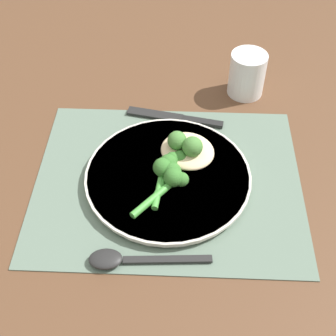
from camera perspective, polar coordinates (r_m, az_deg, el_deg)
name	(u,v)px	position (r m, az deg, el deg)	size (l,w,h in m)	color
ground_plane	(168,182)	(0.77, 0.00, -1.66)	(3.00, 3.00, 0.00)	brown
placemat	(168,181)	(0.77, 0.00, -1.56)	(0.43, 0.35, 0.00)	slate
plate	(168,177)	(0.76, 0.00, -1.06)	(0.27, 0.27, 0.01)	silver
chicken_fillet	(187,151)	(0.78, 2.39, 2.10)	(0.12, 0.12, 0.02)	beige
pesto_dollop_primary	(192,147)	(0.76, 3.00, 2.61)	(0.03, 0.03, 0.03)	#477F38
pesto_dollop_secondary	(177,141)	(0.77, 1.12, 3.37)	(0.03, 0.03, 0.03)	#477F38
broccoli_stalk_front	(174,162)	(0.76, 0.76, 0.71)	(0.05, 0.09, 0.03)	green
broccoli_stalk_right	(165,167)	(0.75, -0.35, 0.07)	(0.04, 0.10, 0.03)	green
broccoli_stalk_left	(171,179)	(0.73, 0.43, -1.32)	(0.09, 0.10, 0.03)	green
knife	(176,118)	(0.87, 0.99, 6.14)	(0.18, 0.05, 0.01)	black
spoon	(120,259)	(0.68, -5.82, -10.99)	(0.18, 0.04, 0.01)	black
water_glass	(247,74)	(0.93, 9.61, 11.21)	(0.07, 0.07, 0.09)	white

